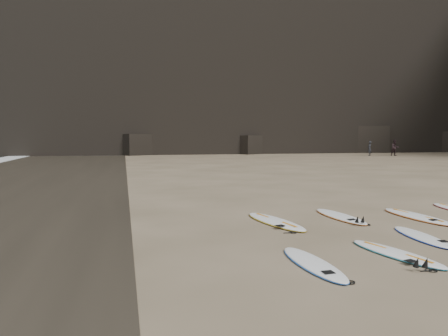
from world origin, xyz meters
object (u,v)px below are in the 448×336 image
object	(u,v)px
surfboard_5	(275,221)
surfboard_7	(417,216)
surfboard_6	(340,216)
person_b	(395,148)
person_a	(369,148)
surfboard_2	(421,236)
surfboard_1	(396,253)
surfboard_0	(313,263)

from	to	relation	value
surfboard_5	surfboard_7	bearing A→B (deg)	-14.00
surfboard_6	surfboard_7	distance (m)	2.18
surfboard_7	person_b	bearing A→B (deg)	53.83
surfboard_5	person_a	bearing A→B (deg)	44.23
surfboard_5	surfboard_7	xyz separation A→B (m)	(4.19, -0.21, -0.00)
surfboard_6	surfboard_7	bearing A→B (deg)	-16.28
surfboard_5	surfboard_7	size ratio (longest dim) A/B	1.00
surfboard_2	person_b	distance (m)	42.53
surfboard_1	person_b	distance (m)	44.28
surfboard_0	surfboard_5	world-z (taller)	surfboard_5
person_a	person_b	world-z (taller)	person_b
surfboard_2	surfboard_7	size ratio (longest dim) A/B	0.81
surfboard_1	person_a	xyz separation A→B (m)	(22.32, 37.58, 0.79)
surfboard_0	surfboard_5	size ratio (longest dim) A/B	0.84
surfboard_2	person_a	xyz separation A→B (m)	(20.89, 36.44, 0.79)
surfboard_0	surfboard_6	xyz separation A→B (m)	(2.70, 4.09, 0.00)
surfboard_0	surfboard_5	distance (m)	3.84
surfboard_2	surfboard_5	world-z (taller)	surfboard_5
surfboard_6	surfboard_7	xyz separation A→B (m)	(2.12, -0.52, 0.00)
surfboard_2	surfboard_7	world-z (taller)	surfboard_7
surfboard_1	surfboard_5	size ratio (longest dim) A/B	0.85
surfboard_2	surfboard_5	distance (m)	3.60
surfboard_2	person_b	size ratio (longest dim) A/B	1.19
person_b	surfboard_2	bearing A→B (deg)	-116.20
surfboard_1	surfboard_5	bearing A→B (deg)	97.58
surfboard_1	person_b	world-z (taller)	person_b
surfboard_0	surfboard_1	bearing A→B (deg)	5.99
surfboard_6	person_b	bearing A→B (deg)	51.14
surfboard_7	person_b	size ratio (longest dim) A/B	1.48
surfboard_2	surfboard_7	xyz separation A→B (m)	(1.50, 2.18, 0.01)
surfboard_7	surfboard_6	bearing A→B (deg)	163.52
surfboard_0	surfboard_6	distance (m)	4.90
person_a	person_b	size ratio (longest dim) A/B	0.90
person_b	surfboard_1	bearing A→B (deg)	-116.94
surfboard_1	surfboard_2	size ratio (longest dim) A/B	1.05
surfboard_0	surfboard_2	bearing A→B (deg)	20.96
person_a	surfboard_0	bearing A→B (deg)	15.25
surfboard_2	surfboard_7	distance (m)	2.65
surfboard_1	surfboard_6	world-z (taller)	surfboard_6
surfboard_1	person_b	size ratio (longest dim) A/B	1.25
surfboard_7	person_b	xyz separation A→B (m)	(21.99, 33.26, 0.88)
surfboard_2	surfboard_1	bearing A→B (deg)	-135.24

